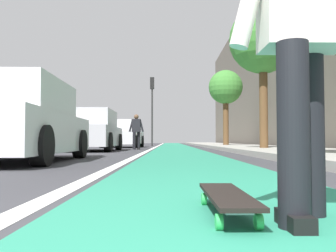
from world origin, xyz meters
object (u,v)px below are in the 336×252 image
object	(u,v)px
street_tree_far	(226,88)
skater_person	(303,25)
street_tree_mid	(263,41)
skateboard	(227,197)
parked_car_far	(123,134)
parked_car_mid	(91,131)
parked_car_near	(18,123)
traffic_light	(152,99)
pedestrian_distant	(136,129)

from	to	relation	value
street_tree_far	skater_person	bearing A→B (deg)	172.19
street_tree_mid	skateboard	bearing A→B (deg)	164.24
parked_car_far	street_tree_mid	bearing A→B (deg)	-143.97
parked_car_far	street_tree_mid	distance (m)	10.18
parked_car_far	street_tree_far	world-z (taller)	street_tree_far
parked_car_far	skater_person	bearing A→B (deg)	-169.94
skater_person	parked_car_far	bearing A→B (deg)	10.06
parked_car_mid	street_tree_mid	distance (m)	6.80
parked_car_mid	street_tree_far	distance (m)	9.52
parked_car_far	parked_car_near	bearing A→B (deg)	179.23
skateboard	street_tree_mid	world-z (taller)	street_tree_mid
traffic_light	pedestrian_distant	distance (m)	9.88
street_tree_mid	street_tree_far	world-z (taller)	street_tree_mid
parked_car_near	street_tree_mid	bearing A→B (deg)	-47.18
skater_person	traffic_light	size ratio (longest dim) A/B	0.35
skateboard	traffic_light	size ratio (longest dim) A/B	0.18
parked_car_near	street_tree_mid	distance (m)	8.59
traffic_light	street_tree_far	bearing A→B (deg)	-137.15
parked_car_near	parked_car_mid	world-z (taller)	parked_car_mid
street_tree_mid	parked_car_mid	bearing A→B (deg)	79.56
street_tree_mid	pedestrian_distant	size ratio (longest dim) A/B	3.30
parked_car_far	street_tree_far	size ratio (longest dim) A/B	1.00
street_tree_mid	pedestrian_distant	world-z (taller)	street_tree_mid
skateboard	skater_person	distance (m)	0.92
parked_car_near	street_tree_far	xyz separation A→B (m)	(13.49, -5.90, 2.60)
skater_person	traffic_light	bearing A→B (deg)	4.58
parked_car_near	parked_car_far	distance (m)	13.33
street_tree_far	pedestrian_distant	size ratio (longest dim) A/B	2.91
skateboard	street_tree_far	world-z (taller)	street_tree_far
traffic_light	parked_car_near	bearing A→B (deg)	175.11
skater_person	traffic_light	world-z (taller)	traffic_light
traffic_light	skateboard	bearing A→B (deg)	-176.26
parked_car_far	skateboard	bearing A→B (deg)	-170.93
skater_person	parked_car_far	world-z (taller)	skater_person
parked_car_near	traffic_light	size ratio (longest dim) A/B	0.90
skateboard	parked_car_far	distance (m)	18.20
pedestrian_distant	street_tree_far	bearing A→B (deg)	-42.83
skateboard	street_tree_far	bearing A→B (deg)	-8.94
traffic_light	pedestrian_distant	xyz separation A→B (m)	(-9.58, 0.20, -2.40)
street_tree_mid	traffic_light	bearing A→B (deg)	18.87
skateboard	parked_car_far	xyz separation A→B (m)	(17.96, 2.87, 0.62)
parked_car_mid	street_tree_mid	xyz separation A→B (m)	(-1.11, -6.00, 3.01)
street_tree_mid	street_tree_far	size ratio (longest dim) A/B	1.14
skateboard	parked_car_near	xyz separation A→B (m)	(4.63, 3.05, 0.60)
parked_car_far	pedestrian_distant	bearing A→B (deg)	-166.00
skateboard	street_tree_mid	xyz separation A→B (m)	(10.10, -2.85, 3.63)
skater_person	parked_car_mid	distance (m)	11.88
street_tree_far	pedestrian_distant	xyz separation A→B (m)	(-4.90, 4.54, -2.45)
parked_car_near	street_tree_far	world-z (taller)	street_tree_far
parked_car_near	traffic_light	distance (m)	18.42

